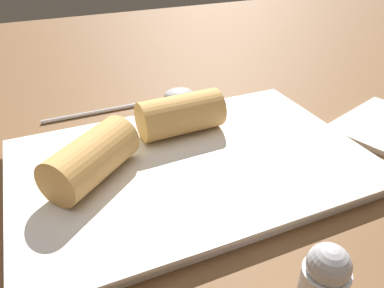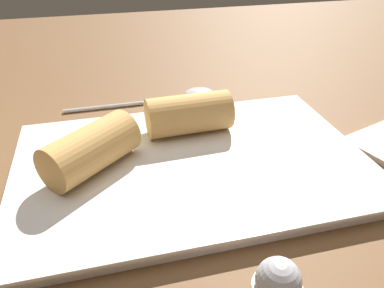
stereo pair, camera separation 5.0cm
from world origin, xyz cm
name	(u,v)px [view 1 (the left image)]	position (x,y,z in cm)	size (l,w,h in cm)	color
table_surface	(218,163)	(0.00, 0.00, 1.00)	(180.00, 140.00, 2.00)	brown
serving_plate	(192,165)	(3.67, 1.46, 2.76)	(34.38, 22.44, 1.50)	white
roll_front_left	(184,114)	(2.24, -3.93, 5.66)	(9.88, 4.63, 4.31)	#DBA356
roll_front_right	(94,156)	(12.79, 0.44, 5.66)	(9.70, 9.14, 4.31)	#DBA356
spoon	(167,96)	(0.24, -15.04, 2.65)	(20.34, 3.22, 1.44)	silver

